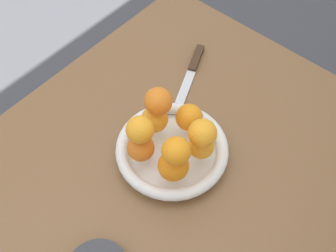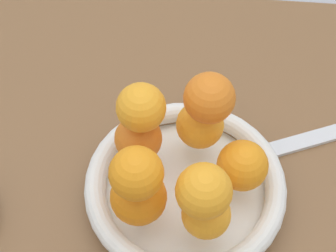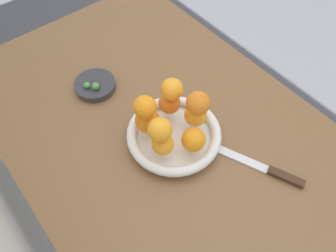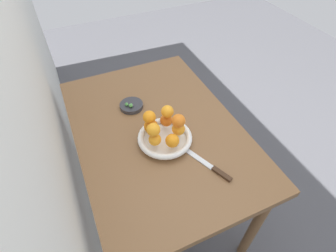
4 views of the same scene
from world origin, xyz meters
name	(u,v)px [view 3 (image 3 of 4)]	position (x,y,z in m)	size (l,w,h in m)	color
ground_plane	(158,211)	(0.00, 0.00, 0.00)	(6.00, 6.00, 0.00)	#4C4C51
dining_table	(153,134)	(0.00, 0.00, 0.65)	(1.10, 0.76, 0.74)	brown
fruit_bowl	(174,135)	(-0.10, 0.00, 0.76)	(0.25, 0.25, 0.04)	white
candy_dish	(95,85)	(0.19, 0.06, 0.75)	(0.12, 0.12, 0.02)	#333338
orange_0	(196,115)	(-0.11, -0.06, 0.81)	(0.06, 0.06, 0.06)	orange
orange_1	(169,103)	(-0.04, -0.03, 0.81)	(0.06, 0.06, 0.06)	orange
orange_2	(147,121)	(-0.05, 0.05, 0.81)	(0.06, 0.06, 0.06)	orange
orange_3	(163,144)	(-0.12, 0.06, 0.81)	(0.05, 0.05, 0.05)	orange
orange_4	(194,140)	(-0.16, -0.01, 0.81)	(0.06, 0.06, 0.06)	orange
orange_5	(172,89)	(-0.04, -0.04, 0.87)	(0.06, 0.06, 0.06)	orange
orange_6	(145,107)	(-0.05, 0.05, 0.87)	(0.06, 0.06, 0.06)	orange
orange_7	(198,103)	(-0.12, -0.06, 0.87)	(0.06, 0.06, 0.06)	orange
orange_8	(160,130)	(-0.12, 0.06, 0.86)	(0.06, 0.06, 0.06)	orange
candy_ball_0	(96,86)	(0.17, 0.07, 0.77)	(0.02, 0.02, 0.02)	gold
candy_ball_1	(87,85)	(0.19, 0.09, 0.77)	(0.02, 0.02, 0.02)	#4C9947
candy_ball_2	(96,86)	(0.17, 0.07, 0.77)	(0.02, 0.02, 0.02)	#4C9947
candy_ball_3	(96,87)	(0.17, 0.07, 0.77)	(0.02, 0.02, 0.02)	#4C9947
candy_ball_4	(97,85)	(0.17, 0.07, 0.77)	(0.01, 0.01, 0.01)	#8C4C99
knife	(262,167)	(-0.30, -0.12, 0.75)	(0.25, 0.12, 0.01)	#3F2819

